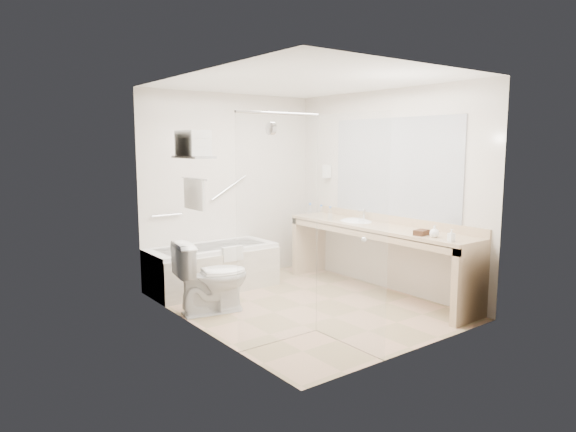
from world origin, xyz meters
TOP-DOWN VIEW (x-y plane):
  - floor at (0.00, 0.00)m, footprint 3.20×3.20m
  - ceiling at (0.00, 0.00)m, footprint 2.60×3.20m
  - wall_back at (0.00, 1.60)m, footprint 2.60×0.10m
  - wall_front at (0.00, -1.60)m, footprint 2.60×0.10m
  - wall_left at (-1.30, 0.00)m, footprint 0.10×3.20m
  - wall_right at (1.30, 0.00)m, footprint 0.10×3.20m
  - bathtub at (-0.50, 1.24)m, footprint 1.60×0.73m
  - grab_bar_short at (-0.95, 1.56)m, footprint 0.40×0.03m
  - grab_bar_long at (-0.05, 1.56)m, footprint 0.53×0.03m
  - shower_enclosure at (-0.63, -0.93)m, footprint 0.96×0.91m
  - towel_shelf at (-1.17, 0.35)m, footprint 0.24×0.55m
  - vanity_counter at (1.02, -0.15)m, footprint 0.55×2.70m
  - sink at (1.05, 0.25)m, footprint 0.40×0.52m
  - faucet at (1.20, 0.25)m, footprint 0.03×0.03m
  - mirror at (1.29, -0.15)m, footprint 0.02×2.00m
  - hairdryer_unit at (1.25, 1.05)m, footprint 0.08×0.10m
  - toilet at (-0.95, 0.42)m, footprint 0.87×0.58m
  - amenity_basket at (0.91, -0.91)m, footprint 0.19×0.14m
  - soap_bottle_a at (0.84, -1.34)m, footprint 0.08×0.14m
  - soap_bottle_b at (0.91, -1.08)m, footprint 0.15×0.16m
  - water_bottle_left at (0.88, 0.96)m, footprint 0.06×0.06m
  - water_bottle_mid at (0.92, 0.59)m, footprint 0.05×0.05m
  - water_bottle_right at (0.91, 0.77)m, footprint 0.05×0.05m
  - drinking_glass_near at (0.98, 0.08)m, footprint 0.10×0.10m
  - drinking_glass_far at (0.84, 0.51)m, footprint 0.07×0.07m

SIDE VIEW (x-z plane):
  - floor at x=0.00m, z-range 0.00..0.00m
  - bathtub at x=-0.50m, z-range -0.02..0.57m
  - toilet at x=-0.95m, z-range 0.00..0.79m
  - vanity_counter at x=1.02m, z-range 0.17..1.12m
  - sink at x=1.05m, z-range 0.75..0.89m
  - amenity_basket at x=0.91m, z-range 0.85..0.91m
  - soap_bottle_a at x=0.84m, z-range 0.85..0.91m
  - drinking_glass_far at x=0.84m, z-range 0.85..0.94m
  - drinking_glass_near at x=0.98m, z-range 0.85..0.95m
  - soap_bottle_b at x=0.91m, z-range 0.85..0.95m
  - water_bottle_mid at x=0.92m, z-range 0.84..1.01m
  - water_bottle_right at x=0.91m, z-range 0.84..1.02m
  - faucet at x=1.20m, z-range 0.86..1.00m
  - water_bottle_left at x=0.88m, z-range 0.84..1.02m
  - grab_bar_short at x=-0.95m, z-range 0.93..0.96m
  - shower_enclosure at x=-0.63m, z-range 0.01..2.12m
  - wall_back at x=0.00m, z-range 0.00..2.50m
  - wall_front at x=0.00m, z-range 0.00..2.50m
  - wall_left at x=-1.30m, z-range 0.00..2.50m
  - wall_right at x=1.30m, z-range 0.00..2.50m
  - grab_bar_long at x=-0.05m, z-range 1.09..1.41m
  - hairdryer_unit at x=1.25m, z-range 1.36..1.54m
  - mirror at x=1.29m, z-range 0.95..2.15m
  - towel_shelf at x=-1.17m, z-range 1.35..2.16m
  - ceiling at x=0.00m, z-range 2.45..2.55m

